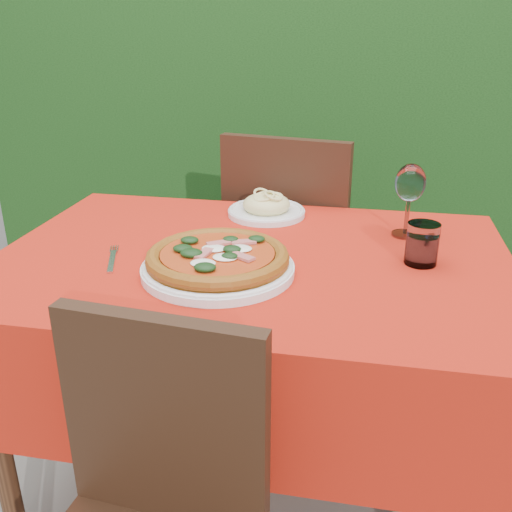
% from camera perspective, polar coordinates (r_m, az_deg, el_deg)
% --- Properties ---
extents(ground, '(60.00, 60.00, 0.00)m').
position_cam_1_polar(ground, '(1.83, -0.34, -22.14)').
color(ground, '#65615B').
rests_on(ground, ground).
extents(hedge, '(3.20, 0.55, 1.78)m').
position_cam_1_polar(hedge, '(2.86, 5.92, 15.04)').
color(hedge, black).
rests_on(hedge, ground).
extents(dining_table, '(1.26, 0.86, 0.75)m').
position_cam_1_polar(dining_table, '(1.47, -0.40, -5.38)').
color(dining_table, '#4A2B17').
rests_on(dining_table, ground).
extents(chair_far, '(0.49, 0.49, 0.94)m').
position_cam_1_polar(chair_far, '(2.02, 3.63, 0.92)').
color(chair_far, black).
rests_on(chair_far, ground).
extents(pizza_plate, '(0.37, 0.37, 0.07)m').
position_cam_1_polar(pizza_plate, '(1.30, -3.85, -0.50)').
color(pizza_plate, white).
rests_on(pizza_plate, dining_table).
extents(pasta_plate, '(0.23, 0.23, 0.07)m').
position_cam_1_polar(pasta_plate, '(1.69, 1.05, 4.86)').
color(pasta_plate, silver).
rests_on(pasta_plate, dining_table).
extents(water_glass, '(0.08, 0.08, 0.10)m').
position_cam_1_polar(water_glass, '(1.40, 16.26, 0.99)').
color(water_glass, silver).
rests_on(water_glass, dining_table).
extents(wine_glass, '(0.08, 0.08, 0.20)m').
position_cam_1_polar(wine_glass, '(1.55, 15.16, 6.78)').
color(wine_glass, silver).
rests_on(wine_glass, dining_table).
extents(fork, '(0.08, 0.18, 0.00)m').
position_cam_1_polar(fork, '(1.41, -14.22, -0.51)').
color(fork, silver).
rests_on(fork, dining_table).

